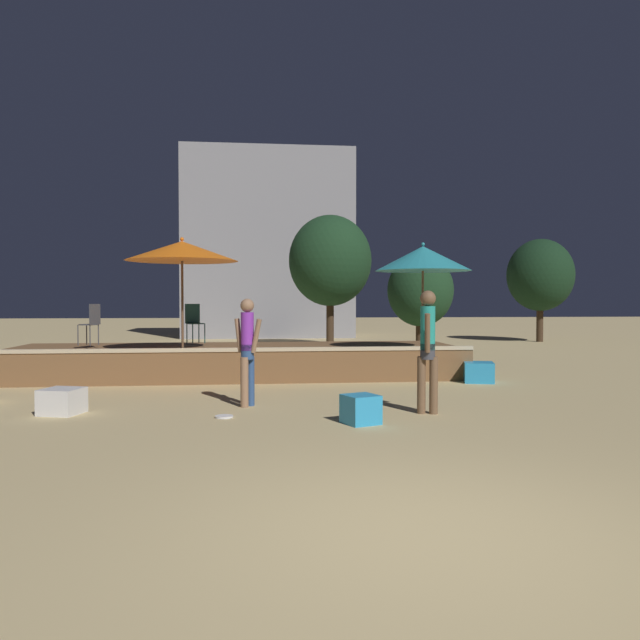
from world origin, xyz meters
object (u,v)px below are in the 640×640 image
Objects in this scene: cube_seat_0 at (62,401)px; person_0 at (428,345)px; person_2 at (247,348)px; bistro_chair_1 at (194,319)px; patio_umbrella_1 at (423,259)px; patio_umbrella_0 at (182,251)px; frisbee_disc at (224,417)px; background_tree_2 at (420,291)px; cube_seat_1 at (361,409)px; bistro_chair_0 at (92,320)px; background_tree_1 at (330,261)px; cube_seat_3 at (479,372)px; background_tree_0 at (540,275)px.

person_0 reaches higher than cube_seat_0.
bistro_chair_1 is (-1.25, 4.33, 0.34)m from person_2.
person_0 is (-0.98, -3.82, -1.57)m from patio_umbrella_1.
patio_umbrella_0 reaches higher than frisbee_disc.
patio_umbrella_1 reaches higher than person_2.
frisbee_disc is (-3.07, -0.01, -1.04)m from person_0.
person_0 is 10.61m from background_tree_2.
cube_seat_1 is at bearing -56.70° from patio_umbrella_0.
patio_umbrella_0 is at bearing 104.85° from frisbee_disc.
frisbee_disc is (3.06, -4.77, -1.28)m from bistro_chair_0.
cube_seat_0 is 0.39× the size of person_2.
patio_umbrella_1 is 0.61× the size of background_tree_1.
patio_umbrella_0 is at bearing -136.57° from background_tree_2.
patio_umbrella_0 is 4.37m from cube_seat_0.
cube_seat_3 is at bearing -17.22° from patio_umbrella_1.
cube_seat_3 is at bearing 20.81° from cube_seat_0.
bistro_chair_1 is at bearing -143.45° from background_tree_2.
patio_umbrella_0 is at bearing 176.79° from cube_seat_3.
patio_umbrella_0 is at bearing 86.65° from bistro_chair_0.
patio_umbrella_1 is 3.30× the size of bistro_chair_0.
bistro_chair_1 is 17.18m from background_tree_0.
cube_seat_3 is at bearing -3.21° from patio_umbrella_0.
patio_umbrella_0 is at bearing 59.60° from person_2.
cube_seat_3 is 4.14m from person_0.
person_0 is at bearing -104.70° from background_tree_2.
cube_seat_0 is 5.63m from person_0.
bistro_chair_1 is at bearing 163.46° from cube_seat_3.
bistro_chair_1 is 0.28× the size of background_tree_2.
background_tree_2 is (8.81, 5.47, 0.75)m from bistro_chair_0.
background_tree_0 is 0.89× the size of background_tree_1.
background_tree_0 is (10.57, 16.58, 2.60)m from cube_seat_1.
background_tree_2 is at bearing 75.12° from patio_umbrella_1.
background_tree_2 is at bearing 85.10° from cube_seat_3.
frisbee_disc is (-4.05, -3.83, -2.61)m from patio_umbrella_1.
cube_seat_0 is 14.57m from background_tree_1.
patio_umbrella_1 is 9.85m from background_tree_1.
background_tree_1 is (4.28, 9.80, 0.46)m from patio_umbrella_0.
patio_umbrella_1 is at bearing -17.97° from person_2.
bistro_chair_0 is 0.28× the size of background_tree_2.
patio_umbrella_1 reaches higher than frisbee_disc.
frisbee_disc is at bearing -13.23° from cube_seat_0.
person_2 is 1.95× the size of bistro_chair_0.
person_2 is at bearing 134.65° from cube_seat_1.
patio_umbrella_1 is 1.69× the size of person_2.
bistro_chair_1 is (-2.84, 5.94, 1.10)m from cube_seat_1.
background_tree_1 is (1.34, 14.27, 3.00)m from cube_seat_1.
patio_umbrella_1 is at bearing 0.02° from patio_umbrella_0.
cube_seat_1 is 2.04m from frisbee_disc.
patio_umbrella_1 is 2.68m from cube_seat_3.
bistro_chair_0 is 0.21× the size of background_tree_0.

